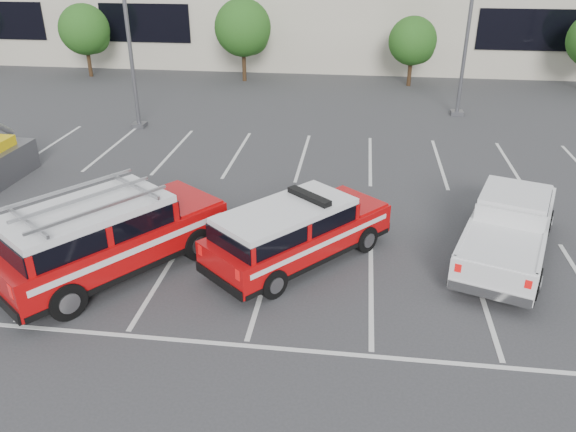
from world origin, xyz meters
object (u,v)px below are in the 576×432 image
(tree_mid_right, at_px, (414,43))
(ladder_suv, at_px, (108,241))
(light_pole_mid, at_px, (471,5))
(white_pickup, at_px, (508,233))
(light_pole_left, at_px, (125,10))
(tree_left, at_px, (86,31))
(tree_mid_left, at_px, (245,30))
(fire_chief_suv, at_px, (297,236))

(tree_mid_right, height_order, ladder_suv, tree_mid_right)
(light_pole_mid, distance_m, white_pickup, 14.81)
(light_pole_mid, bearing_deg, light_pole_left, -165.07)
(tree_left, relative_size, light_pole_mid, 0.43)
(tree_left, xyz_separation_m, tree_mid_right, (20.00, -0.00, -0.27))
(tree_mid_left, distance_m, light_pole_mid, 13.53)
(tree_left, bearing_deg, ladder_suv, -64.16)
(tree_left, distance_m, white_pickup, 29.37)
(light_pole_mid, bearing_deg, fire_chief_suv, -112.66)
(tree_mid_left, bearing_deg, light_pole_mid, -26.92)
(light_pole_left, bearing_deg, fire_chief_suv, -52.08)
(light_pole_left, bearing_deg, tree_mid_left, 72.90)
(ladder_suv, bearing_deg, tree_left, 152.38)
(tree_mid_left, relative_size, tree_mid_right, 1.21)
(tree_mid_left, relative_size, ladder_suv, 0.80)
(light_pole_left, relative_size, white_pickup, 1.72)
(ladder_suv, bearing_deg, fire_chief_suv, 50.56)
(tree_mid_left, bearing_deg, light_pole_left, -107.10)
(tree_mid_right, height_order, light_pole_left, light_pole_left)
(light_pole_left, relative_size, light_pole_mid, 1.00)
(light_pole_left, xyz_separation_m, ladder_suv, (3.93, -12.33, -4.26))
(tree_left, distance_m, fire_chief_suv, 26.38)
(white_pickup, relative_size, ladder_suv, 0.98)
(tree_mid_left, bearing_deg, white_pickup, -60.78)
(light_pole_left, distance_m, fire_chief_suv, 14.80)
(tree_mid_left, distance_m, tree_mid_right, 10.01)
(light_pole_left, xyz_separation_m, fire_chief_suv, (8.68, -11.14, -4.42))
(tree_mid_left, xyz_separation_m, ladder_suv, (0.84, -22.37, -2.12))
(tree_mid_left, bearing_deg, tree_mid_right, -0.00)
(tree_left, height_order, ladder_suv, tree_left)
(white_pickup, bearing_deg, tree_left, 155.93)
(tree_left, xyz_separation_m, light_pole_left, (6.91, -10.05, 2.41))
(tree_mid_left, relative_size, light_pole_left, 0.47)
(fire_chief_suv, distance_m, white_pickup, 5.78)
(light_pole_left, height_order, ladder_suv, light_pole_left)
(white_pickup, bearing_deg, ladder_suv, -148.57)
(tree_left, distance_m, ladder_suv, 24.93)
(tree_mid_left, distance_m, white_pickup, 23.20)
(light_pole_mid, height_order, ladder_suv, light_pole_mid)
(tree_left, distance_m, tree_mid_right, 20.00)
(tree_mid_left, height_order, light_pole_left, light_pole_left)
(tree_mid_left, xyz_separation_m, light_pole_mid, (11.91, -6.05, 2.14))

